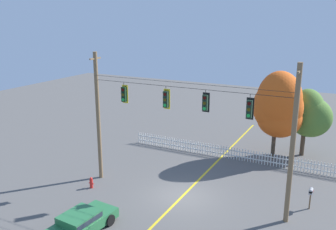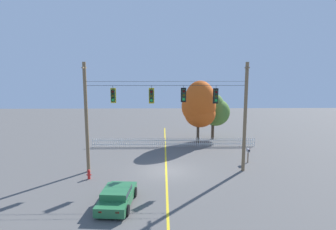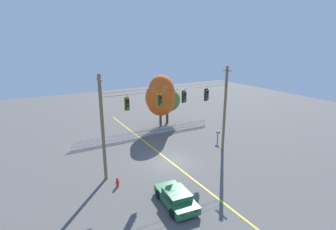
{
  "view_description": "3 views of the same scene",
  "coord_description": "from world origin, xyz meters",
  "px_view_note": "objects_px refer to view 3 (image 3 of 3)",
  "views": [
    {
      "loc": [
        8.84,
        -19.32,
        11.11
      ],
      "look_at": [
        -0.7,
        -0.65,
        5.48
      ],
      "focal_mm": 39.0,
      "sensor_mm": 36.0,
      "label": 1
    },
    {
      "loc": [
        -0.27,
        -22.8,
        8.25
      ],
      "look_at": [
        0.14,
        -0.82,
        4.84
      ],
      "focal_mm": 30.6,
      "sensor_mm": 36.0,
      "label": 2
    },
    {
      "loc": [
        -11.73,
        -20.22,
        11.42
      ],
      "look_at": [
        -0.6,
        -0.45,
        4.96
      ],
      "focal_mm": 28.27,
      "sensor_mm": 36.0,
      "label": 3
    }
  ],
  "objects_px": {
    "traffic_signal_southbound_primary": "(184,97)",
    "roadside_mailbox": "(218,133)",
    "traffic_signal_northbound_primary": "(127,104)",
    "autumn_maple_mid": "(168,99)",
    "fire_hydrant": "(117,182)",
    "traffic_signal_northbound_secondary": "(160,100)",
    "autumn_maple_near_fence": "(161,97)",
    "traffic_signal_westbound_side": "(207,95)",
    "parked_car": "(176,197)"
  },
  "relations": [
    {
      "from": "traffic_signal_northbound_secondary",
      "to": "autumn_maple_mid",
      "type": "bearing_deg",
      "value": 57.76
    },
    {
      "from": "traffic_signal_southbound_primary",
      "to": "traffic_signal_westbound_side",
      "type": "distance_m",
      "value": 2.6
    },
    {
      "from": "traffic_signal_northbound_secondary",
      "to": "fire_hydrant",
      "type": "xyz_separation_m",
      "value": [
        -4.8,
        -1.67,
        -5.9
      ]
    },
    {
      "from": "autumn_maple_near_fence",
      "to": "fire_hydrant",
      "type": "bearing_deg",
      "value": -131.57
    },
    {
      "from": "fire_hydrant",
      "to": "traffic_signal_westbound_side",
      "type": "bearing_deg",
      "value": 9.52
    },
    {
      "from": "parked_car",
      "to": "fire_hydrant",
      "type": "relative_size",
      "value": 5.54
    },
    {
      "from": "traffic_signal_northbound_secondary",
      "to": "roadside_mailbox",
      "type": "relative_size",
      "value": 1.11
    },
    {
      "from": "traffic_signal_northbound_primary",
      "to": "parked_car",
      "type": "xyz_separation_m",
      "value": [
        1.12,
        -6.1,
        -5.69
      ]
    },
    {
      "from": "traffic_signal_southbound_primary",
      "to": "traffic_signal_northbound_secondary",
      "type": "bearing_deg",
      "value": 179.99
    },
    {
      "from": "traffic_signal_northbound_primary",
      "to": "roadside_mailbox",
      "type": "relative_size",
      "value": 1.07
    },
    {
      "from": "traffic_signal_northbound_primary",
      "to": "autumn_maple_mid",
      "type": "distance_m",
      "value": 15.58
    },
    {
      "from": "traffic_signal_northbound_secondary",
      "to": "traffic_signal_westbound_side",
      "type": "bearing_deg",
      "value": -0.0
    },
    {
      "from": "traffic_signal_southbound_primary",
      "to": "autumn_maple_mid",
      "type": "bearing_deg",
      "value": 67.96
    },
    {
      "from": "traffic_signal_northbound_secondary",
      "to": "roadside_mailbox",
      "type": "height_order",
      "value": "traffic_signal_northbound_secondary"
    },
    {
      "from": "traffic_signal_northbound_primary",
      "to": "autumn_maple_mid",
      "type": "bearing_deg",
      "value": 48.05
    },
    {
      "from": "traffic_signal_southbound_primary",
      "to": "autumn_maple_mid",
      "type": "height_order",
      "value": "traffic_signal_southbound_primary"
    },
    {
      "from": "traffic_signal_northbound_secondary",
      "to": "parked_car",
      "type": "bearing_deg",
      "value": -107.62
    },
    {
      "from": "fire_hydrant",
      "to": "autumn_maple_near_fence",
      "type": "bearing_deg",
      "value": 48.43
    },
    {
      "from": "traffic_signal_northbound_primary",
      "to": "fire_hydrant",
      "type": "bearing_deg",
      "value": -136.18
    },
    {
      "from": "fire_hydrant",
      "to": "autumn_maple_mid",
      "type": "bearing_deg",
      "value": 47.47
    },
    {
      "from": "traffic_signal_northbound_primary",
      "to": "autumn_maple_mid",
      "type": "relative_size",
      "value": 0.25
    },
    {
      "from": "traffic_signal_northbound_primary",
      "to": "traffic_signal_southbound_primary",
      "type": "relative_size",
      "value": 1.04
    },
    {
      "from": "traffic_signal_westbound_side",
      "to": "parked_car",
      "type": "distance_m",
      "value": 10.93
    },
    {
      "from": "traffic_signal_northbound_primary",
      "to": "traffic_signal_northbound_secondary",
      "type": "height_order",
      "value": "same"
    },
    {
      "from": "autumn_maple_mid",
      "to": "fire_hydrant",
      "type": "distance_m",
      "value": 18.0
    },
    {
      "from": "autumn_maple_near_fence",
      "to": "parked_car",
      "type": "height_order",
      "value": "autumn_maple_near_fence"
    },
    {
      "from": "traffic_signal_northbound_secondary",
      "to": "autumn_maple_mid",
      "type": "relative_size",
      "value": 0.26
    },
    {
      "from": "autumn_maple_mid",
      "to": "roadside_mailbox",
      "type": "bearing_deg",
      "value": -81.33
    },
    {
      "from": "autumn_maple_near_fence",
      "to": "roadside_mailbox",
      "type": "xyz_separation_m",
      "value": [
        3.52,
        -7.42,
        -3.19
      ]
    },
    {
      "from": "traffic_signal_northbound_primary",
      "to": "traffic_signal_southbound_primary",
      "type": "xyz_separation_m",
      "value": [
        5.63,
        -0.0,
        0.03
      ]
    },
    {
      "from": "roadside_mailbox",
      "to": "parked_car",
      "type": "bearing_deg",
      "value": -142.27
    },
    {
      "from": "traffic_signal_northbound_primary",
      "to": "traffic_signal_westbound_side",
      "type": "bearing_deg",
      "value": 0.0
    },
    {
      "from": "traffic_signal_northbound_secondary",
      "to": "parked_car",
      "type": "relative_size",
      "value": 0.35
    },
    {
      "from": "traffic_signal_westbound_side",
      "to": "autumn_maple_near_fence",
      "type": "relative_size",
      "value": 0.2
    },
    {
      "from": "parked_car",
      "to": "fire_hydrant",
      "type": "distance_m",
      "value": 5.28
    },
    {
      "from": "traffic_signal_southbound_primary",
      "to": "autumn_maple_mid",
      "type": "distance_m",
      "value": 12.61
    },
    {
      "from": "autumn_maple_near_fence",
      "to": "traffic_signal_southbound_primary",
      "type": "bearing_deg",
      "value": -104.88
    },
    {
      "from": "traffic_signal_southbound_primary",
      "to": "roadside_mailbox",
      "type": "xyz_separation_m",
      "value": [
        6.04,
        2.06,
        -5.26
      ]
    },
    {
      "from": "traffic_signal_westbound_side",
      "to": "autumn_maple_mid",
      "type": "xyz_separation_m",
      "value": [
        2.02,
        11.4,
        -2.75
      ]
    },
    {
      "from": "traffic_signal_northbound_primary",
      "to": "traffic_signal_southbound_primary",
      "type": "height_order",
      "value": "same"
    },
    {
      "from": "roadside_mailbox",
      "to": "traffic_signal_northbound_primary",
      "type": "bearing_deg",
      "value": -169.99
    },
    {
      "from": "traffic_signal_northbound_primary",
      "to": "traffic_signal_northbound_secondary",
      "type": "bearing_deg",
      "value": 0.01
    },
    {
      "from": "roadside_mailbox",
      "to": "traffic_signal_southbound_primary",
      "type": "bearing_deg",
      "value": -161.16
    },
    {
      "from": "traffic_signal_southbound_primary",
      "to": "autumn_maple_near_fence",
      "type": "relative_size",
      "value": 0.19
    },
    {
      "from": "traffic_signal_northbound_secondary",
      "to": "traffic_signal_southbound_primary",
      "type": "bearing_deg",
      "value": -0.01
    },
    {
      "from": "traffic_signal_northbound_secondary",
      "to": "autumn_maple_mid",
      "type": "height_order",
      "value": "traffic_signal_northbound_secondary"
    },
    {
      "from": "traffic_signal_southbound_primary",
      "to": "fire_hydrant",
      "type": "height_order",
      "value": "traffic_signal_southbound_primary"
    },
    {
      "from": "autumn_maple_mid",
      "to": "fire_hydrant",
      "type": "bearing_deg",
      "value": -132.53
    },
    {
      "from": "traffic_signal_southbound_primary",
      "to": "parked_car",
      "type": "height_order",
      "value": "traffic_signal_southbound_primary"
    },
    {
      "from": "parked_car",
      "to": "fire_hydrant",
      "type": "xyz_separation_m",
      "value": [
        -2.86,
        4.43,
        -0.23
      ]
    }
  ]
}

